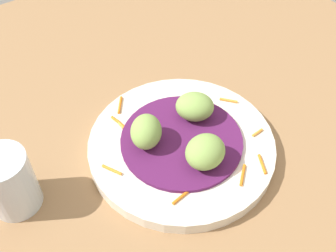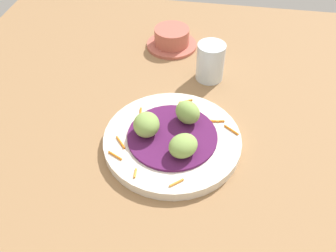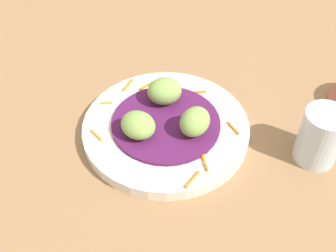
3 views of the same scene
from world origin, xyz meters
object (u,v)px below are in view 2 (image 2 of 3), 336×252
at_px(terracotta_bowl, 172,39).
at_px(water_glass, 210,62).
at_px(guac_scoop_center, 146,125).
at_px(guac_scoop_left, 188,112).
at_px(guac_scoop_right, 183,146).
at_px(main_plate, 172,140).

distance_m(terracotta_bowl, water_glass, 0.16).
bearing_deg(guac_scoop_center, guac_scoop_left, 32.00).
bearing_deg(terracotta_bowl, guac_scoop_center, -88.87).
bearing_deg(guac_scoop_left, guac_scoop_right, -88.00).
distance_m(main_plate, water_glass, 0.23).
distance_m(guac_scoop_left, guac_scoop_center, 0.09).
bearing_deg(guac_scoop_left, terracotta_bowl, 104.67).
bearing_deg(water_glass, terracotta_bowl, 132.13).
bearing_deg(main_plate, guac_scoop_center, -178.00).
relative_size(guac_scoop_center, guac_scoop_right, 1.00).
height_order(main_plate, guac_scoop_right, guac_scoop_right).
xyz_separation_m(guac_scoop_right, water_glass, (0.03, 0.27, -0.00)).
bearing_deg(terracotta_bowl, main_plate, -80.80).
distance_m(guac_scoop_center, terracotta_bowl, 0.35).
bearing_deg(guac_scoop_left, water_glass, 80.90).
xyz_separation_m(guac_scoop_left, guac_scoop_center, (-0.07, -0.05, -0.00)).
bearing_deg(water_glass, main_plate, -103.04).
xyz_separation_m(guac_scoop_right, terracotta_bowl, (-0.08, 0.39, -0.02)).
relative_size(guac_scoop_right, terracotta_bowl, 0.43).
bearing_deg(guac_scoop_left, main_plate, -118.00).
height_order(main_plate, terracotta_bowl, terracotta_bowl).
bearing_deg(main_plate, guac_scoop_left, 62.00).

